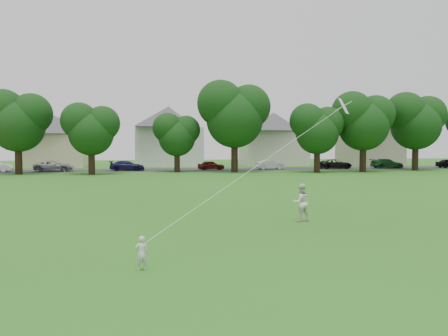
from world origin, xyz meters
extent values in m
plane|color=#2A6316|center=(0.00, 0.00, 0.00)|extent=(160.00, 160.00, 0.00)
cube|color=#2D2D30|center=(0.00, 42.00, 0.01)|extent=(90.00, 7.00, 0.01)
imported|color=silver|center=(-3.01, -2.22, 0.43)|extent=(0.35, 0.26, 0.86)
imported|color=silver|center=(3.26, 3.79, 0.77)|extent=(0.82, 0.68, 1.53)
plane|color=silver|center=(6.18, 6.20, 4.94)|extent=(0.80, 0.88, 0.73)
cylinder|color=white|center=(1.59, 1.99, 2.78)|extent=(0.01, 0.01, 13.19)
cylinder|color=black|center=(-16.60, 36.39, 1.75)|extent=(0.74, 0.74, 3.50)
cylinder|color=black|center=(-8.86, 34.66, 1.47)|extent=(0.69, 0.69, 2.94)
cylinder|color=black|center=(0.32, 37.58, 1.32)|extent=(0.67, 0.67, 2.65)
cylinder|color=black|center=(6.82, 36.16, 2.04)|extent=(0.79, 0.79, 4.08)
cylinder|color=black|center=(15.97, 34.02, 1.52)|extent=(0.70, 0.70, 3.04)
cylinder|color=black|center=(21.71, 34.29, 1.81)|extent=(0.75, 0.75, 3.62)
cylinder|color=black|center=(29.55, 36.04, 1.86)|extent=(0.76, 0.76, 3.73)
imported|color=gray|center=(-13.99, 41.00, 0.63)|extent=(4.63, 2.41, 1.25)
imported|color=#14133B|center=(-5.51, 41.00, 0.62)|extent=(4.31, 2.06, 1.21)
imported|color=#4F130F|center=(4.78, 41.00, 0.58)|extent=(3.48, 1.69, 1.15)
imported|color=#BCBCBC|center=(12.44, 41.00, 0.61)|extent=(3.67, 1.28, 1.21)
imported|color=black|center=(21.24, 41.00, 0.63)|extent=(4.51, 2.16, 1.24)
imported|color=#17451F|center=(28.67, 41.00, 0.64)|extent=(4.49, 2.13, 1.27)
cube|color=beige|center=(-16.00, 52.00, 2.35)|extent=(8.40, 6.31, 4.70)
pyramid|color=#48454A|center=(-16.00, 52.00, 7.29)|extent=(12.11, 12.11, 2.59)
cube|color=white|center=(0.00, 52.00, 2.84)|extent=(9.67, 6.60, 5.68)
pyramid|color=#48454A|center=(0.00, 52.00, 8.81)|extent=(13.95, 13.95, 3.13)
cube|color=beige|center=(16.00, 52.00, 2.63)|extent=(9.56, 6.68, 5.26)
pyramid|color=#48454A|center=(16.00, 52.00, 8.15)|extent=(13.79, 13.79, 2.89)
cube|color=#A29B86|center=(32.00, 52.00, 2.87)|extent=(8.77, 6.79, 5.74)
pyramid|color=#48454A|center=(32.00, 52.00, 8.90)|extent=(12.65, 12.65, 3.16)
camera|label=1|loc=(-2.78, -13.08, 3.10)|focal=35.00mm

